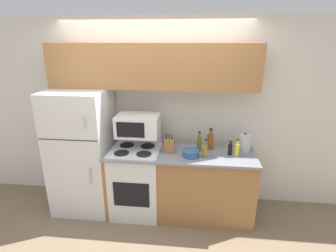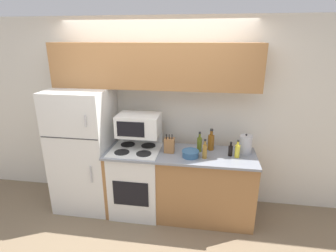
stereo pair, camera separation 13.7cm
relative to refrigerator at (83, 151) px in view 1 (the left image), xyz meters
name	(u,v)px [view 1 (the left image)]	position (x,y,z in m)	size (l,w,h in m)	color
ground_plane	(148,225)	(0.94, -0.36, -0.83)	(12.00, 12.00, 0.00)	#7F6B51
wall_back	(156,113)	(0.94, 0.39, 0.44)	(8.00, 0.05, 2.55)	silver
lower_cabinets	(180,183)	(1.32, -0.07, -0.38)	(1.88, 0.62, 0.91)	#9E6B3D
refrigerator	(83,151)	(0.00, 0.00, 0.00)	(0.76, 0.74, 1.66)	silver
upper_cabinets	(152,66)	(0.94, 0.20, 1.11)	(2.64, 0.34, 0.56)	#9E6B3D
stove	(136,180)	(0.74, -0.08, -0.36)	(0.63, 0.61, 1.08)	silver
microwave	(138,125)	(0.77, 0.01, 0.39)	(0.54, 0.39, 0.27)	silver
knife_block	(169,145)	(1.18, -0.09, 0.17)	(0.12, 0.10, 0.24)	#9E6B3D
bowl	(191,153)	(1.46, -0.18, 0.12)	(0.21, 0.21, 0.08)	#335B84
bottle_olive_oil	(199,143)	(1.55, 0.00, 0.18)	(0.06, 0.06, 0.26)	#5B6619
bottle_soy_sauce	(230,149)	(1.93, -0.08, 0.15)	(0.05, 0.05, 0.18)	black
bottle_whiskey	(210,141)	(1.70, 0.07, 0.19)	(0.08, 0.08, 0.28)	brown
bottle_cooking_spray	(237,149)	(2.01, -0.11, 0.16)	(0.06, 0.06, 0.22)	gold
bottle_vinegar	(205,150)	(1.63, -0.19, 0.17)	(0.06, 0.06, 0.24)	olive
kettle	(244,143)	(2.12, 0.04, 0.19)	(0.16, 0.16, 0.25)	#B7B7BC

